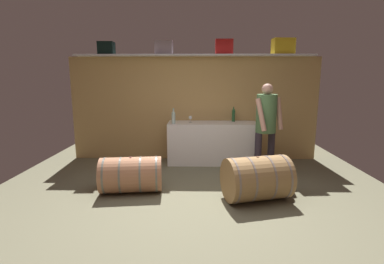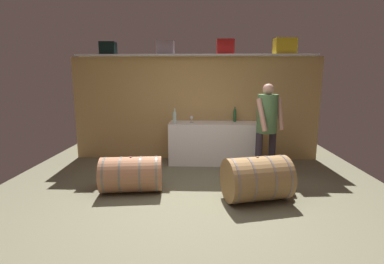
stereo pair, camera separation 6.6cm
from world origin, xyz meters
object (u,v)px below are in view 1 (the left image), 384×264
at_px(toolcase_black, 106,48).
at_px(winemaker_pouring, 266,121).
at_px(toolcase_grey, 164,48).
at_px(wine_barrel_far, 131,175).
at_px(wine_bottle_green, 233,115).
at_px(wine_glass, 190,118).
at_px(wine_bottle_clear, 173,117).
at_px(toolcase_yellow, 283,46).
at_px(work_cabinet, 212,143).
at_px(toolcase_red, 224,47).
at_px(wine_barrel_near, 257,178).

xyz_separation_m(toolcase_black, winemaker_pouring, (3.08, -1.03, -1.33)).
distance_m(toolcase_grey, wine_barrel_far, 2.78).
xyz_separation_m(wine_bottle_green, wine_glass, (-0.90, -0.15, -0.04)).
bearing_deg(toolcase_grey, wine_bottle_clear, -58.67).
distance_m(wine_bottle_green, winemaker_pouring, 1.07).
bearing_deg(toolcase_grey, wine_glass, -19.46).
height_order(toolcase_yellow, winemaker_pouring, toolcase_yellow).
distance_m(work_cabinet, winemaker_pouring, 1.36).
relative_size(toolcase_black, wine_bottle_clear, 1.01).
distance_m(wine_bottle_clear, winemaker_pouring, 1.82).
relative_size(wine_glass, winemaker_pouring, 0.08).
xyz_separation_m(toolcase_red, wine_bottle_green, (0.22, -0.06, -1.38)).
xyz_separation_m(toolcase_black, wine_bottle_clear, (1.39, -0.37, -1.37)).
bearing_deg(toolcase_grey, winemaker_pouring, -26.67).
xyz_separation_m(work_cabinet, wine_bottle_clear, (-0.79, -0.16, 0.56)).
xyz_separation_m(toolcase_grey, wine_barrel_near, (1.55, -2.07, -2.04)).
xyz_separation_m(wine_barrel_near, wine_barrel_far, (-1.90, 0.26, -0.05)).
bearing_deg(wine_glass, wine_bottle_clear, -155.04).
xyz_separation_m(toolcase_red, wine_barrel_near, (0.33, -2.07, -2.05)).
bearing_deg(work_cabinet, toolcase_grey, 168.47).
bearing_deg(work_cabinet, wine_glass, -179.08).
distance_m(wine_glass, winemaker_pouring, 1.59).
bearing_deg(wine_glass, toolcase_red, 17.21).
bearing_deg(toolcase_red, wine_bottle_green, -14.24).
distance_m(toolcase_black, wine_bottle_green, 2.95).
xyz_separation_m(wine_barrel_far, winemaker_pouring, (2.24, 0.78, 0.74)).
distance_m(wine_bottle_clear, wine_glass, 0.37).
bearing_deg(wine_bottle_clear, toolcase_grey, 119.57).
height_order(work_cabinet, wine_bottle_green, wine_bottle_green).
xyz_separation_m(toolcase_red, wine_glass, (-0.68, -0.21, -1.42)).
height_order(toolcase_red, wine_bottle_green, toolcase_red).
relative_size(toolcase_red, toolcase_yellow, 0.82).
xyz_separation_m(wine_glass, winemaker_pouring, (1.36, -0.82, 0.07)).
relative_size(toolcase_yellow, wine_bottle_green, 1.36).
height_order(toolcase_yellow, wine_barrel_far, toolcase_yellow).
bearing_deg(toolcase_yellow, toolcase_black, 175.81).
bearing_deg(toolcase_grey, toolcase_yellow, 1.76).
xyz_separation_m(wine_bottle_green, winemaker_pouring, (0.46, -0.97, 0.02)).
height_order(wine_bottle_clear, wine_barrel_near, wine_bottle_clear).
bearing_deg(wine_bottle_clear, toolcase_yellow, 9.43).
distance_m(toolcase_grey, wine_bottle_green, 1.99).
xyz_separation_m(toolcase_red, wine_bottle_clear, (-1.01, -0.37, -1.39)).
height_order(wine_bottle_green, wine_barrel_far, wine_bottle_green).
distance_m(toolcase_grey, toolcase_yellow, 2.41).
height_order(toolcase_grey, wine_glass, toolcase_grey).
xyz_separation_m(toolcase_red, wine_barrel_far, (-1.56, -1.81, -2.10)).
xyz_separation_m(toolcase_red, winemaker_pouring, (0.68, -1.03, -1.35)).
bearing_deg(wine_bottle_clear, work_cabinet, 11.68).
relative_size(toolcase_black, wine_barrel_far, 0.31).
bearing_deg(work_cabinet, wine_bottle_clear, -168.32).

